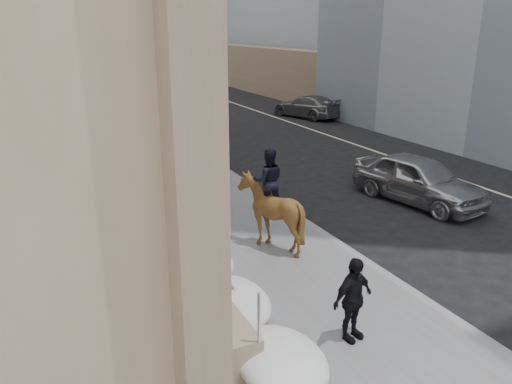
# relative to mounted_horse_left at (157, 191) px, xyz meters

# --- Properties ---
(ground) EXTENTS (140.00, 140.00, 0.00)m
(ground) POSITION_rel_mounted_horse_left_xyz_m (1.43, -5.81, -1.10)
(ground) COLOR black
(ground) RESTS_ON ground
(sidewalk) EXTENTS (5.00, 80.00, 0.12)m
(sidewalk) POSITION_rel_mounted_horse_left_xyz_m (1.43, 4.19, -1.04)
(sidewalk) COLOR #59595C
(sidewalk) RESTS_ON ground
(curb) EXTENTS (0.24, 80.00, 0.12)m
(curb) POSITION_rel_mounted_horse_left_xyz_m (4.05, 4.19, -1.04)
(curb) COLOR slate
(curb) RESTS_ON ground
(lane_line) EXTENTS (0.15, 70.00, 0.01)m
(lane_line) POSITION_rel_mounted_horse_left_xyz_m (11.93, 4.19, -1.10)
(lane_line) COLOR #BFB78C
(lane_line) RESTS_ON ground
(far_podium) EXTENTS (2.00, 80.00, 4.00)m
(far_podium) POSITION_rel_mounted_horse_left_xyz_m (16.93, 4.19, 0.90)
(far_podium) COLOR #806B52
(far_podium) RESTS_ON ground
(streetlight_mid) EXTENTS (1.71, 0.24, 8.00)m
(streetlight_mid) POSITION_rel_mounted_horse_left_xyz_m (4.17, 8.19, 3.48)
(streetlight_mid) COLOR #2D2D30
(streetlight_mid) RESTS_ON ground
(streetlight_far) EXTENTS (1.71, 0.24, 8.00)m
(streetlight_far) POSITION_rel_mounted_horse_left_xyz_m (4.17, 28.19, 3.48)
(streetlight_far) COLOR #2D2D30
(streetlight_far) RESTS_ON ground
(traffic_signal) EXTENTS (4.10, 0.22, 6.00)m
(traffic_signal) POSITION_rel_mounted_horse_left_xyz_m (3.50, 16.19, 2.90)
(traffic_signal) COLOR #2D2D30
(traffic_signal) RESTS_ON ground
(snow_bank) EXTENTS (1.70, 18.10, 0.76)m
(snow_bank) POSITION_rel_mounted_horse_left_xyz_m (0.01, 2.30, -0.63)
(snow_bank) COLOR #BBBDC2
(snow_bank) RESTS_ON sidewalk
(mounted_horse_left) EXTENTS (1.14, 2.19, 2.57)m
(mounted_horse_left) POSITION_rel_mounted_horse_left_xyz_m (0.00, 0.00, 0.00)
(mounted_horse_left) COLOR #432714
(mounted_horse_left) RESTS_ON sidewalk
(mounted_horse_right) EXTENTS (2.05, 2.18, 2.64)m
(mounted_horse_right) POSITION_rel_mounted_horse_left_xyz_m (2.25, -3.00, 0.11)
(mounted_horse_right) COLOR #4E3416
(mounted_horse_right) RESTS_ON sidewalk
(pedestrian) EXTENTS (1.04, 0.61, 1.66)m
(pedestrian) POSITION_rel_mounted_horse_left_xyz_m (1.74, -7.43, -0.15)
(pedestrian) COLOR black
(pedestrian) RESTS_ON sidewalk
(car_silver) EXTENTS (2.70, 5.03, 1.63)m
(car_silver) POSITION_rel_mounted_horse_left_xyz_m (8.56, -1.73, -0.29)
(car_silver) COLOR #96979D
(car_silver) RESTS_ON ground
(car_grey) EXTENTS (3.38, 5.36, 1.45)m
(car_grey) POSITION_rel_mounted_horse_left_xyz_m (13.80, 14.43, -0.38)
(car_grey) COLOR #5C5F64
(car_grey) RESTS_ON ground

